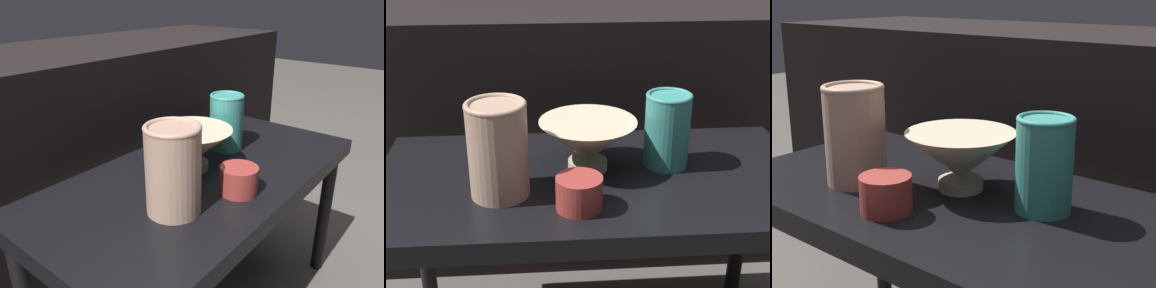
# 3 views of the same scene
# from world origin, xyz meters

# --- Properties ---
(table) EXTENTS (0.83, 0.42, 0.44)m
(table) POSITION_xyz_m (0.00, 0.00, 0.39)
(table) COLOR black
(table) RESTS_ON ground_plane
(couch_backdrop) EXTENTS (1.78, 0.50, 0.67)m
(couch_backdrop) POSITION_xyz_m (0.00, 0.53, 0.33)
(couch_backdrop) COLOR black
(couch_backdrop) RESTS_ON ground_plane
(bowl) EXTENTS (0.19, 0.19, 0.10)m
(bowl) POSITION_xyz_m (-0.01, 0.03, 0.49)
(bowl) COLOR #C1B293
(bowl) RESTS_ON table
(vase_textured_left) EXTENTS (0.11, 0.11, 0.17)m
(vase_textured_left) POSITION_xyz_m (-0.17, -0.06, 0.53)
(vase_textured_left) COLOR tan
(vase_textured_left) RESTS_ON table
(vase_colorful_right) EXTENTS (0.09, 0.09, 0.15)m
(vase_colorful_right) POSITION_xyz_m (0.14, 0.04, 0.51)
(vase_colorful_right) COLOR teal
(vase_colorful_right) RESTS_ON table
(cup) EXTENTS (0.08, 0.08, 0.06)m
(cup) POSITION_xyz_m (-0.04, -0.12, 0.47)
(cup) COLOR maroon
(cup) RESTS_ON table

